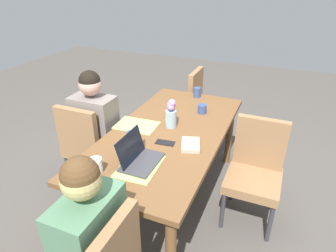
% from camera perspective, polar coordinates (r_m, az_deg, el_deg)
% --- Properties ---
extents(ground_plane, '(10.00, 10.00, 0.00)m').
position_cam_1_polar(ground_plane, '(2.94, 0.00, -13.89)').
color(ground_plane, '#4C4742').
extents(dining_table, '(1.86, 0.91, 0.75)m').
position_cam_1_polar(dining_table, '(2.55, 0.00, -2.65)').
color(dining_table, brown).
rests_on(dining_table, ground_plane).
extents(chair_far_left_near, '(0.44, 0.44, 0.90)m').
position_cam_1_polar(chair_far_left_near, '(2.92, -15.30, -3.16)').
color(chair_far_left_near, olive).
rests_on(chair_far_left_near, ground_plane).
extents(person_far_left_near, '(0.36, 0.40, 1.19)m').
position_cam_1_polar(person_far_left_near, '(2.93, -13.56, -2.27)').
color(person_far_left_near, '#2D2D33').
rests_on(person_far_left_near, ground_plane).
extents(chair_near_left_far, '(0.44, 0.44, 0.90)m').
position_cam_1_polar(chair_near_left_far, '(2.59, 16.57, -7.67)').
color(chair_near_left_far, olive).
rests_on(chair_near_left_far, ground_plane).
extents(chair_head_right_right_near, '(0.44, 0.44, 0.90)m').
position_cam_1_polar(chair_head_right_right_near, '(3.70, 6.95, 4.42)').
color(chair_head_right_right_near, olive).
rests_on(chair_head_right_right_near, ground_plane).
extents(flower_vase, '(0.11, 0.10, 0.26)m').
position_cam_1_polar(flower_vase, '(2.52, 0.58, 2.59)').
color(flower_vase, '#8EA8B7').
rests_on(flower_vase, dining_table).
extents(placemat_far_left_near, '(0.28, 0.37, 0.00)m').
position_cam_1_polar(placemat_far_left_near, '(2.61, -6.09, 0.15)').
color(placemat_far_left_near, '#9EBC66').
rests_on(placemat_far_left_near, dining_table).
extents(placemat_head_left_left_mid, '(0.37, 0.28, 0.00)m').
position_cam_1_polar(placemat_head_left_left_mid, '(2.08, -5.49, -7.70)').
color(placemat_head_left_left_mid, '#9EBC66').
rests_on(placemat_head_left_left_mid, dining_table).
extents(laptop_head_left_left_mid, '(0.32, 0.22, 0.21)m').
position_cam_1_polar(laptop_head_left_left_mid, '(2.09, -5.73, -6.06)').
color(laptop_head_left_left_mid, '#38383D').
rests_on(laptop_head_left_left_mid, dining_table).
extents(coffee_mug_near_left, '(0.08, 0.08, 0.08)m').
position_cam_1_polar(coffee_mug_near_left, '(2.83, 6.61, 3.31)').
color(coffee_mug_near_left, '#33477A').
rests_on(coffee_mug_near_left, dining_table).
extents(coffee_mug_near_right, '(0.07, 0.07, 0.10)m').
position_cam_1_polar(coffee_mug_near_right, '(3.20, 5.63, 6.48)').
color(coffee_mug_near_right, '#33477A').
rests_on(coffee_mug_near_right, dining_table).
extents(coffee_mug_centre_left, '(0.09, 0.09, 0.10)m').
position_cam_1_polar(coffee_mug_centre_left, '(2.05, -13.71, -7.40)').
color(coffee_mug_centre_left, white).
rests_on(coffee_mug_centre_left, dining_table).
extents(coffee_mug_centre_right, '(0.07, 0.07, 0.10)m').
position_cam_1_polar(coffee_mug_centre_right, '(2.33, -7.07, -2.24)').
color(coffee_mug_centre_right, '#33477A').
rests_on(coffee_mug_centre_right, dining_table).
extents(book_red_cover, '(0.23, 0.20, 0.03)m').
position_cam_1_polar(book_red_cover, '(2.29, 4.38, -3.63)').
color(book_red_cover, '#B2A38E').
rests_on(book_red_cover, dining_table).
extents(phone_black, '(0.09, 0.16, 0.01)m').
position_cam_1_polar(phone_black, '(2.33, -0.54, -3.25)').
color(phone_black, black).
rests_on(phone_black, dining_table).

